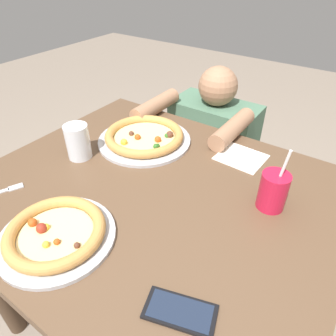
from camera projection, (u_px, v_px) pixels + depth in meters
ground_plane at (158, 315)px, 1.40m from camera, size 8.00×8.00×0.00m
dining_table at (154, 215)px, 1.02m from camera, size 1.11×0.94×0.75m
pizza_near at (56, 234)px, 0.79m from camera, size 0.30×0.30×0.04m
pizza_far at (144, 137)px, 1.18m from camera, size 0.36×0.36×0.05m
drink_cup_colored at (273, 191)px, 0.86m from camera, size 0.08×0.08×0.20m
water_cup_clear at (78, 141)px, 1.07m from camera, size 0.08×0.08×0.12m
paper_napkin at (241, 157)px, 1.10m from camera, size 0.17×0.15×0.00m
cell_phone at (180, 312)px, 0.63m from camera, size 0.17×0.11×0.01m
diner_seated at (210, 164)px, 1.66m from camera, size 0.45×0.54×0.93m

